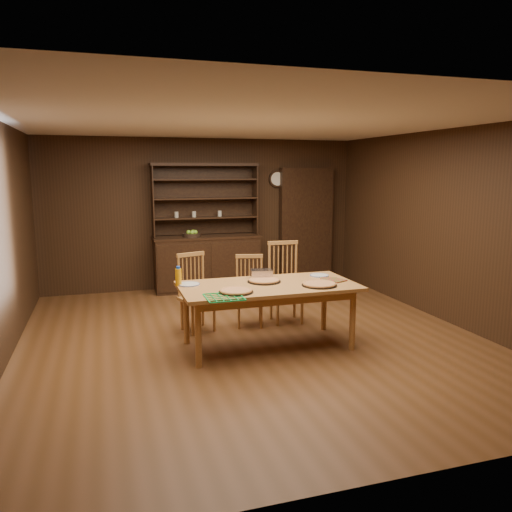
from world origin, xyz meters
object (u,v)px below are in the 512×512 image
object	(u,v)px
chair_right	(285,279)
dining_table	(268,291)
chair_center	(250,288)
chair_left	(195,290)
china_hutch	(207,256)
juice_bottle	(178,277)

from	to	relation	value
chair_right	dining_table	bearing A→B (deg)	-117.66
dining_table	chair_center	size ratio (longest dim) A/B	2.16
chair_left	chair_right	world-z (taller)	chair_right
chair_center	chair_left	bearing A→B (deg)	-165.25
chair_left	chair_right	bearing A→B (deg)	-16.63
dining_table	chair_left	xyz separation A→B (m)	(-0.70, 0.90, -0.15)
dining_table	chair_left	world-z (taller)	chair_left
china_hutch	chair_center	world-z (taller)	china_hutch
dining_table	juice_bottle	distance (m)	1.04
chair_right	chair_center	bearing A→B (deg)	-173.23
china_hutch	chair_center	xyz separation A→B (m)	(0.13, -2.15, -0.10)
juice_bottle	chair_center	bearing A→B (deg)	32.44
chair_center	china_hutch	bearing A→B (deg)	108.00
dining_table	chair_right	distance (m)	1.10
chair_right	juice_bottle	size ratio (longest dim) A/B	4.88
chair_center	juice_bottle	distance (m)	1.28
chair_left	chair_right	xyz separation A→B (m)	(1.26, 0.04, 0.05)
chair_right	china_hutch	bearing A→B (deg)	110.08
chair_left	chair_center	xyz separation A→B (m)	(0.74, 0.00, -0.04)
china_hutch	chair_center	size ratio (longest dim) A/B	2.31
chair_left	juice_bottle	world-z (taller)	chair_left
chair_left	chair_center	distance (m)	0.74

